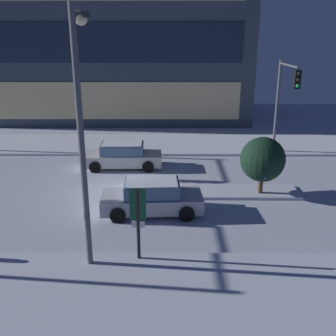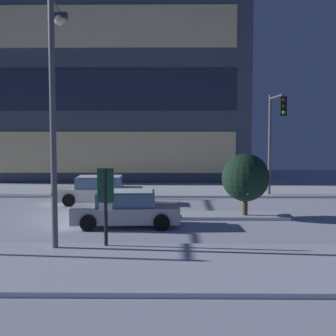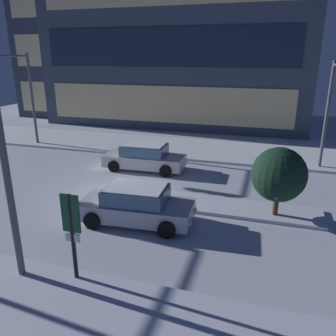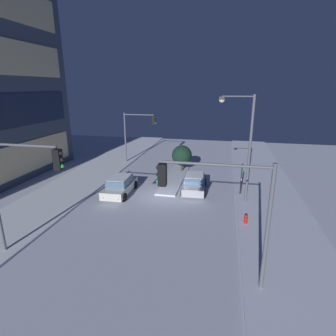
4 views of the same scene
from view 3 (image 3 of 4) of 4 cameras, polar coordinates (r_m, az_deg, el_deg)
ground at (r=16.54m, az=-8.81°, el=-4.18°), size 52.00×52.00×0.00m
curb_strip_far at (r=24.17m, az=-0.00°, el=3.52°), size 52.00×5.20×0.14m
median_strip at (r=15.06m, az=7.49°, el=-6.18°), size 9.00×1.80×0.14m
office_tower_secondary at (r=39.12m, az=-10.42°, el=18.68°), size 15.76×10.38×13.27m
car_near at (r=13.46m, az=-5.29°, el=-6.20°), size 4.58×2.27×1.49m
car_far at (r=19.56m, az=-3.95°, el=1.80°), size 4.70×2.16×1.49m
traffic_light_corner_far_left at (r=24.99m, az=-24.40°, el=12.63°), size 0.32×4.39×6.40m
traffic_light_corner_far_right at (r=19.34m, az=25.91°, el=10.29°), size 0.32×3.93×5.99m
street_lamp_arched at (r=10.20m, az=-24.90°, el=11.58°), size 0.62×2.57×8.39m
parking_info_sign at (r=9.96m, az=-15.74°, el=-9.59°), size 0.55×0.12×2.74m
decorated_tree_median at (r=14.00m, az=18.01°, el=-1.07°), size 2.15×2.15×2.93m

